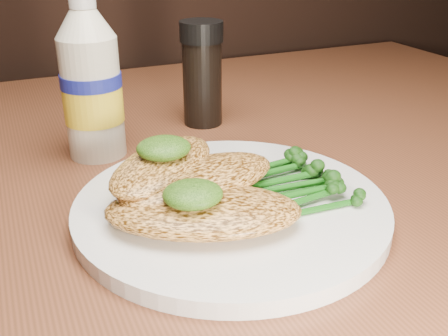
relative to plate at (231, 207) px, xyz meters
name	(u,v)px	position (x,y,z in m)	size (l,w,h in m)	color
plate	(231,207)	(0.00, 0.00, 0.00)	(0.28, 0.28, 0.01)	white
chicken_front	(203,211)	(-0.04, -0.03, 0.02)	(0.16, 0.09, 0.03)	#E9A04A
chicken_mid	(198,179)	(-0.03, 0.01, 0.03)	(0.15, 0.08, 0.02)	#E9A04A
chicken_back	(163,165)	(-0.05, 0.04, 0.03)	(0.14, 0.07, 0.02)	#E9A04A
pesto_front	(193,194)	(-0.05, -0.03, 0.04)	(0.05, 0.04, 0.02)	#103307
pesto_back	(164,148)	(-0.05, 0.04, 0.05)	(0.05, 0.04, 0.02)	#103307
broccolini_bundle	(276,181)	(0.04, 0.00, 0.02)	(0.14, 0.11, 0.02)	#175913
mayo_bottle	(90,75)	(-0.08, 0.19, 0.08)	(0.06, 0.06, 0.18)	beige
pepper_grinder	(202,74)	(0.06, 0.23, 0.06)	(0.05, 0.05, 0.13)	black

